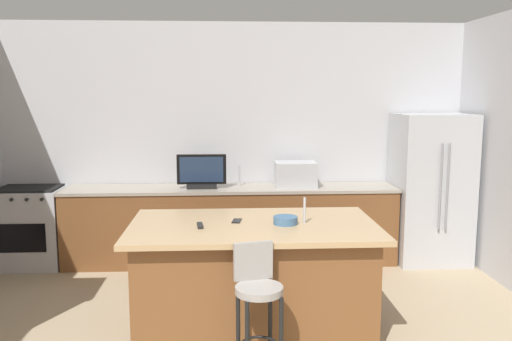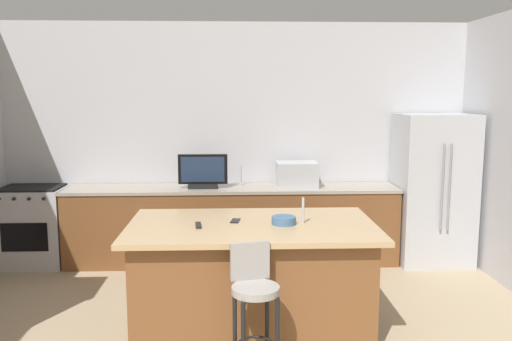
{
  "view_description": "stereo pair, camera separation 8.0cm",
  "coord_description": "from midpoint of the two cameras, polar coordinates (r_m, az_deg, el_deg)",
  "views": [
    {
      "loc": [
        -0.1,
        -2.2,
        2.03
      ],
      "look_at": [
        0.19,
        3.03,
        1.25
      ],
      "focal_mm": 37.56,
      "sensor_mm": 36.0,
      "label": 1
    },
    {
      "loc": [
        -0.02,
        -2.2,
        2.03
      ],
      "look_at": [
        0.19,
        3.03,
        1.25
      ],
      "focal_mm": 37.56,
      "sensor_mm": 36.0,
      "label": 2
    }
  ],
  "objects": [
    {
      "name": "bar_stool_center",
      "position": [
        3.9,
        0.42,
        -13.51
      ],
      "size": [
        0.35,
        0.37,
        0.95
      ],
      "rotation": [
        0.0,
        0.0,
        0.23
      ],
      "color": "gray",
      "rests_on": "ground_plane"
    },
    {
      "name": "wall_back",
      "position": [
        6.62,
        -1.79,
        3.2
      ],
      "size": [
        6.12,
        0.12,
        2.85
      ],
      "primitive_type": "cube",
      "color": "#BCBCC1",
      "rests_on": "ground_plane"
    },
    {
      "name": "kitchen_island",
      "position": [
        4.64,
        0.07,
        -11.13
      ],
      "size": [
        2.07,
        1.2,
        0.93
      ],
      "color": "black",
      "rests_on": "ground_plane"
    },
    {
      "name": "microwave",
      "position": [
        6.33,
        4.73,
        -0.41
      ],
      "size": [
        0.48,
        0.36,
        0.29
      ],
      "primitive_type": "cube",
      "color": "#B7BABF",
      "rests_on": "counter_back"
    },
    {
      "name": "counter_back",
      "position": [
        6.41,
        -2.18,
        -5.77
      ],
      "size": [
        3.9,
        0.62,
        0.91
      ],
      "color": "brown",
      "rests_on": "ground_plane"
    },
    {
      "name": "refrigerator",
      "position": [
        6.69,
        18.63,
        -1.85
      ],
      "size": [
        0.84,
        0.77,
        1.77
      ],
      "color": "#B7BABF",
      "rests_on": "ground_plane"
    },
    {
      "name": "tv_monitor",
      "position": [
        6.24,
        -5.31,
        -0.22
      ],
      "size": [
        0.57,
        0.16,
        0.4
      ],
      "color": "black",
      "rests_on": "counter_back"
    },
    {
      "name": "tv_remote",
      "position": [
        4.43,
        -5.65,
        -5.82
      ],
      "size": [
        0.06,
        0.17,
        0.02
      ],
      "primitive_type": "cube",
      "rotation": [
        0.0,
        0.0,
        0.1
      ],
      "color": "black",
      "rests_on": "kitchen_island"
    },
    {
      "name": "fruit_bowl",
      "position": [
        4.49,
        3.5,
        -5.32
      ],
      "size": [
        0.2,
        0.2,
        0.06
      ],
      "primitive_type": "cylinder",
      "color": "#3F668C",
      "rests_on": "kitchen_island"
    },
    {
      "name": "cell_phone",
      "position": [
        4.59,
        -1.71,
        -5.37
      ],
      "size": [
        0.09,
        0.16,
        0.01
      ],
      "primitive_type": "cube",
      "rotation": [
        0.0,
        0.0,
        -0.16
      ],
      "color": "black",
      "rests_on": "kitchen_island"
    },
    {
      "name": "sink_faucet_back",
      "position": [
        6.39,
        -1.29,
        -0.55
      ],
      "size": [
        0.02,
        0.02,
        0.24
      ],
      "primitive_type": "cylinder",
      "color": "#B2B2B7",
      "rests_on": "counter_back"
    },
    {
      "name": "sink_faucet_island",
      "position": [
        4.52,
        5.54,
        -4.25
      ],
      "size": [
        0.02,
        0.02,
        0.22
      ],
      "primitive_type": "cylinder",
      "color": "#B2B2B7",
      "rests_on": "kitchen_island"
    },
    {
      "name": "range_oven",
      "position": [
        6.81,
        -22.26,
        -5.49
      ],
      "size": [
        0.74,
        0.63,
        0.93
      ],
      "color": "#B7BABF",
      "rests_on": "ground_plane"
    }
  ]
}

